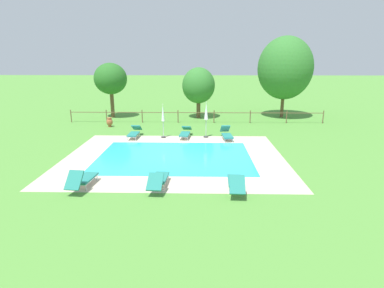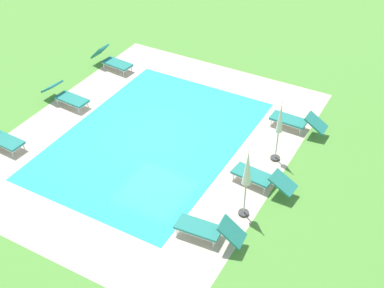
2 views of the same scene
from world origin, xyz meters
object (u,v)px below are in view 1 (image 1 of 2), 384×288
tree_centre (285,68)px  tree_west_mid (111,79)px  sun_lounger_south_mid (236,182)px  terracotta_urn_near_fence (110,122)px  sun_lounger_south_near_corner (185,132)px  patio_umbrella_closed_row_west (163,117)px  sun_lounger_north_near_steps (227,134)px  patio_umbrella_closed_row_mid_west (206,114)px  tree_far_west (199,86)px  sun_lounger_north_far (134,132)px  sun_lounger_north_mid (159,179)px  sun_lounger_north_end (83,179)px

tree_centre → tree_west_mid: bearing=-178.0°
sun_lounger_south_mid → terracotta_urn_near_fence: sun_lounger_south_mid is taller
sun_lounger_south_near_corner → patio_umbrella_closed_row_west: size_ratio=0.92×
tree_centre → sun_lounger_south_mid: bearing=-110.1°
sun_lounger_north_near_steps → patio_umbrella_closed_row_west: bearing=175.4°
tree_centre → sun_lounger_south_near_corner: bearing=-137.5°
sun_lounger_north_near_steps → terracotta_urn_near_fence: (-8.79, 3.63, 0.01)m
patio_umbrella_closed_row_mid_west → tree_far_west: (-0.53, 7.11, 1.23)m
sun_lounger_north_near_steps → tree_centre: bearing=55.2°
sun_lounger_south_mid → sun_lounger_north_far: bearing=124.3°
terracotta_urn_near_fence → tree_centre: 15.65m
terracotta_urn_near_fence → tree_west_mid: size_ratio=0.15×
patio_umbrella_closed_row_mid_west → tree_far_west: tree_far_west is taller
patio_umbrella_closed_row_mid_west → sun_lounger_south_mid: bearing=-83.3°
sun_lounger_north_near_steps → terracotta_urn_near_fence: sun_lounger_north_near_steps is taller
sun_lounger_north_near_steps → patio_umbrella_closed_row_mid_west: bearing=160.6°
patio_umbrella_closed_row_mid_west → sun_lounger_north_far: bearing=-178.3°
patio_umbrella_closed_row_west → tree_centre: bearing=38.3°
sun_lounger_north_far → tree_centre: bearing=33.4°
sun_lounger_south_near_corner → tree_far_west: size_ratio=0.48×
sun_lounger_north_mid → tree_west_mid: (-6.11, 15.60, 3.04)m
sun_lounger_north_mid → tree_far_west: size_ratio=0.47×
sun_lounger_north_mid → tree_far_west: 15.85m
tree_far_west → patio_umbrella_closed_row_west: bearing=-107.8°
patio_umbrella_closed_row_mid_west → tree_centre: (7.03, 7.67, 2.70)m
sun_lounger_north_near_steps → tree_west_mid: (-9.61, 7.62, 3.03)m
patio_umbrella_closed_row_west → sun_lounger_north_mid: bearing=-85.0°
sun_lounger_north_mid → terracotta_urn_near_fence: 12.76m
tree_far_west → tree_west_mid: size_ratio=0.92×
patio_umbrella_closed_row_west → patio_umbrella_closed_row_mid_west: (2.87, 0.14, 0.18)m
tree_west_mid → tree_centre: (15.28, 0.53, 0.91)m
sun_lounger_north_far → sun_lounger_north_mid: bearing=-72.1°
sun_lounger_south_mid → tree_west_mid: size_ratio=0.42×
sun_lounger_south_near_corner → tree_far_west: tree_far_west is taller
sun_lounger_north_end → tree_far_west: tree_far_west is taller
sun_lounger_north_far → terracotta_urn_near_fence: size_ratio=2.85×
sun_lounger_south_mid → patio_umbrella_closed_row_west: 9.49m
tree_far_west → tree_centre: 7.72m
sun_lounger_north_mid → tree_far_west: tree_far_west is taller
sun_lounger_north_near_steps → sun_lounger_south_near_corner: (-2.75, 0.44, -0.02)m
patio_umbrella_closed_row_west → terracotta_urn_near_fence: (-4.57, 3.29, -1.05)m
sun_lounger_north_mid → sun_lounger_south_mid: size_ratio=1.02×
sun_lounger_north_end → sun_lounger_south_mid: bearing=-1.4°
sun_lounger_north_far → patio_umbrella_closed_row_west: bearing=-0.1°
sun_lounger_north_far → patio_umbrella_closed_row_west: size_ratio=0.90×
patio_umbrella_closed_row_west → terracotta_urn_near_fence: patio_umbrella_closed_row_west is taller
tree_far_west → sun_lounger_south_near_corner: bearing=-96.9°
sun_lounger_south_near_corner → tree_centre: bearing=42.5°
sun_lounger_north_far → tree_west_mid: tree_west_mid is taller
sun_lounger_north_mid → terracotta_urn_near_fence: size_ratio=2.86×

